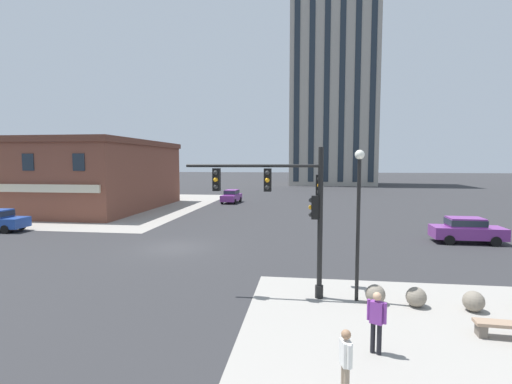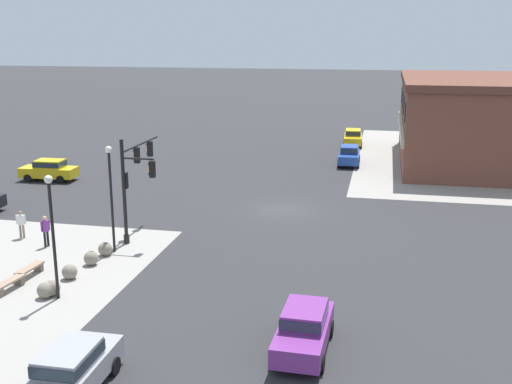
# 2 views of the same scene
# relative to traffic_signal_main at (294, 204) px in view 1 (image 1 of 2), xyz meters

# --- Properties ---
(ground_plane) EXTENTS (320.00, 320.00, 0.00)m
(ground_plane) POSITION_rel_traffic_signal_main_xyz_m (-7.55, 7.18, -3.69)
(ground_plane) COLOR #2D2D30
(sidewalk_far_corner) EXTENTS (32.00, 32.00, 0.02)m
(sidewalk_far_corner) POSITION_rel_traffic_signal_main_xyz_m (-27.55, 27.18, -3.69)
(sidewalk_far_corner) COLOR gray
(sidewalk_far_corner) RESTS_ON ground
(traffic_signal_main) EXTENTS (5.47, 2.09, 5.89)m
(traffic_signal_main) POSITION_rel_traffic_signal_main_xyz_m (0.00, 0.00, 0.00)
(traffic_signal_main) COLOR black
(traffic_signal_main) RESTS_ON ground
(bollard_sphere_curb_a) EXTENTS (0.73, 0.73, 0.73)m
(bollard_sphere_curb_a) POSITION_rel_traffic_signal_main_xyz_m (3.11, -0.54, -3.32)
(bollard_sphere_curb_a) COLOR gray
(bollard_sphere_curb_a) RESTS_ON ground
(bollard_sphere_curb_b) EXTENTS (0.73, 0.73, 0.73)m
(bollard_sphere_curb_b) POSITION_rel_traffic_signal_main_xyz_m (4.55, -0.63, -3.32)
(bollard_sphere_curb_b) COLOR gray
(bollard_sphere_curb_b) RESTS_ON ground
(bollard_sphere_curb_c) EXTENTS (0.73, 0.73, 0.73)m
(bollard_sphere_curb_c) POSITION_rel_traffic_signal_main_xyz_m (6.46, -0.80, -3.32)
(bollard_sphere_curb_c) COLOR gray
(bollard_sphere_curb_c) RESTS_ON ground
(bench_near_signal) EXTENTS (1.83, 0.59, 0.49)m
(bench_near_signal) POSITION_rel_traffic_signal_main_xyz_m (6.55, -2.85, -3.36)
(bench_near_signal) COLOR #9E7F66
(bench_near_signal) RESTS_ON ground
(pedestrian_walking_east) EXTENTS (0.27, 0.54, 1.62)m
(pedestrian_walking_east) POSITION_rel_traffic_signal_main_xyz_m (1.39, -6.46, -2.76)
(pedestrian_walking_east) COLOR gray
(pedestrian_walking_east) RESTS_ON ground
(pedestrian_by_lamp) EXTENTS (0.49, 0.34, 1.76)m
(pedestrian_by_lamp) POSITION_rel_traffic_signal_main_xyz_m (2.45, -4.31, -2.67)
(pedestrian_by_lamp) COLOR black
(pedestrian_by_lamp) RESTS_ON ground
(street_lamp_corner_near) EXTENTS (0.36, 0.36, 5.78)m
(street_lamp_corner_near) POSITION_rel_traffic_signal_main_xyz_m (2.45, -0.31, -0.10)
(street_lamp_corner_near) COLOR black
(street_lamp_corner_near) RESTS_ON ground
(car_main_southbound_near) EXTENTS (2.14, 4.52, 1.68)m
(car_main_southbound_near) POSITION_rel_traffic_signal_main_xyz_m (-9.04, 32.34, -2.77)
(car_main_southbound_near) COLOR #7A3389
(car_main_southbound_near) RESTS_ON ground
(car_main_southbound_far) EXTENTS (4.44, 1.98, 1.68)m
(car_main_southbound_far) POSITION_rel_traffic_signal_main_xyz_m (10.96, 11.07, -2.77)
(car_main_southbound_far) COLOR #7A3389
(car_main_southbound_far) RESTS_ON ground
(storefront_block_near_corner) EXTENTS (19.60, 19.18, 7.64)m
(storefront_block_near_corner) POSITION_rel_traffic_signal_main_xyz_m (-26.15, 24.54, 0.14)
(storefront_block_near_corner) COLOR brown
(storefront_block_near_corner) RESTS_ON ground
(residential_tower_skyline_right) EXTENTS (19.24, 14.96, 49.65)m
(residential_tower_skyline_right) POSITION_rel_traffic_signal_main_xyz_m (6.21, 73.83, 21.16)
(residential_tower_skyline_right) COLOR #9E998E
(residential_tower_skyline_right) RESTS_ON ground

